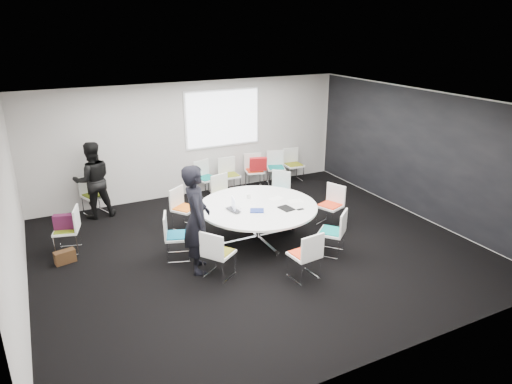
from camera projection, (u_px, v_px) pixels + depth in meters
name	position (u px, v px, depth m)	size (l,w,h in m)	color
room_shell	(261.00, 179.00, 8.39)	(8.08, 7.08, 2.88)	black
conference_table	(258.00, 214.00, 9.04)	(2.34, 2.34, 0.73)	silver
projection_screen	(223.00, 118.00, 11.43)	(1.90, 0.03, 1.35)	white
chair_ring_a	(330.00, 213.00, 9.76)	(0.58, 0.59, 0.88)	silver
chair_ring_b	(278.00, 198.00, 10.63)	(0.63, 0.64, 0.88)	silver
chair_ring_c	(225.00, 201.00, 10.40)	(0.56, 0.55, 0.88)	silver
chair_ring_d	(185.00, 216.00, 9.61)	(0.64, 0.63, 0.88)	silver
chair_ring_e	(177.00, 244.00, 8.39)	(0.57, 0.58, 0.88)	silver
chair_ring_f	(219.00, 262.00, 7.77)	(0.63, 0.63, 0.88)	silver
chair_ring_g	(304.00, 264.00, 7.72)	(0.51, 0.49, 0.88)	silver
chair_ring_h	(332.00, 240.00, 8.54)	(0.64, 0.64, 0.88)	silver
chair_back_a	(207.00, 185.00, 11.47)	(0.57, 0.56, 0.88)	silver
chair_back_b	(230.00, 182.00, 11.69)	(0.47, 0.45, 0.88)	silver
chair_back_c	(254.00, 177.00, 12.04)	(0.55, 0.54, 0.88)	silver
chair_back_d	(276.00, 174.00, 12.29)	(0.59, 0.58, 0.88)	silver
chair_back_e	(293.00, 171.00, 12.54)	(0.48, 0.47, 0.88)	silver
chair_spare_left	(69.00, 238.00, 8.63)	(0.55, 0.56, 0.88)	silver
chair_person_back	(95.00, 203.00, 10.34)	(0.59, 0.58, 0.88)	silver
person_main	(197.00, 219.00, 7.76)	(0.70, 0.46, 1.93)	black
person_back	(93.00, 180.00, 10.00)	(0.84, 0.65, 1.72)	black
laptop	(235.00, 210.00, 8.73)	(0.35, 0.23, 0.03)	#333338
laptop_lid	(233.00, 203.00, 8.72)	(0.30, 0.02, 0.22)	silver
notebook_black	(286.00, 208.00, 8.80)	(0.22, 0.30, 0.02)	black
tablet_folio	(257.00, 211.00, 8.69)	(0.26, 0.20, 0.03)	navy
papers_right	(276.00, 199.00, 9.31)	(0.30, 0.21, 0.00)	white
papers_front	(295.00, 201.00, 9.18)	(0.30, 0.21, 0.00)	white
cup	(249.00, 196.00, 9.32)	(0.08, 0.08, 0.09)	white
phone	(300.00, 209.00, 8.77)	(0.14, 0.07, 0.01)	black
maroon_bag	(65.00, 222.00, 8.51)	(0.40, 0.14, 0.28)	#45122E
brown_bag	(65.00, 257.00, 8.27)	(0.36, 0.16, 0.24)	#392312
red_jacket	(258.00, 164.00, 11.70)	(0.44, 0.10, 0.35)	#B01519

